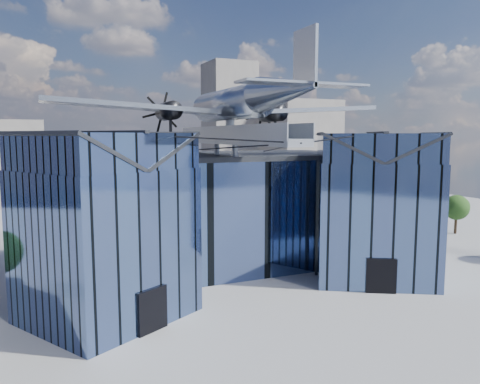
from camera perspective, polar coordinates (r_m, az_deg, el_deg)
name	(u,v)px	position (r m, az deg, el deg)	size (l,w,h in m)	color
ground_plane	(251,290)	(35.94, 1.30, -11.83)	(120.00, 120.00, 0.00)	gray
museum	(222,206)	(39.84, -2.19, -1.77)	(32.88, 24.50, 17.60)	#455C8D
bg_towers	(136,144)	(82.89, -12.62, 5.69)	(77.00, 24.50, 26.00)	gray
tree_side_e	(457,207)	(60.57, 24.89, -1.72)	(3.79, 3.79, 4.62)	black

